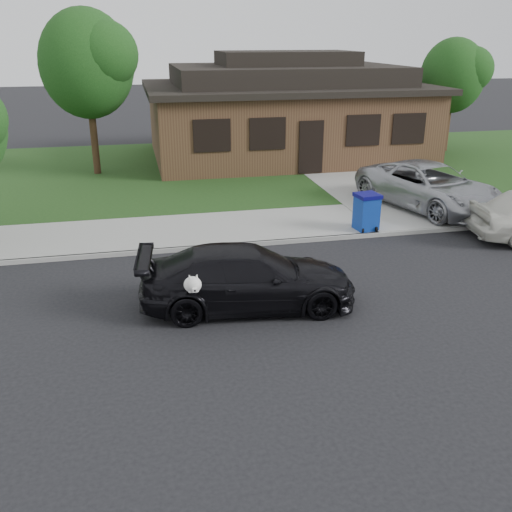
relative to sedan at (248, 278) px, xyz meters
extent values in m
plane|color=black|center=(0.88, 0.14, -0.66)|extent=(120.00, 120.00, 0.00)
cube|color=gray|center=(0.88, 5.14, -0.60)|extent=(60.00, 3.00, 0.12)
cube|color=gray|center=(0.88, 3.64, -0.60)|extent=(60.00, 0.12, 0.12)
cube|color=#193814|center=(0.88, 13.14, -0.60)|extent=(60.00, 13.00, 0.13)
cube|color=gray|center=(6.88, 10.14, -0.59)|extent=(4.50, 13.00, 0.14)
imported|color=black|center=(0.01, 0.00, 0.00)|extent=(4.72, 2.31, 1.32)
ellipsoid|color=white|center=(-1.23, -0.76, 0.30)|extent=(0.34, 0.40, 0.30)
sphere|color=white|center=(-1.23, -0.99, 0.40)|extent=(0.26, 0.26, 0.26)
cube|color=white|center=(-1.23, -1.12, 0.35)|extent=(0.09, 0.12, 0.08)
sphere|color=black|center=(-1.23, -1.18, 0.35)|extent=(0.04, 0.04, 0.04)
cone|color=white|center=(-1.30, -0.94, 0.53)|extent=(0.11, 0.11, 0.14)
cone|color=white|center=(-1.17, -0.94, 0.53)|extent=(0.11, 0.11, 0.14)
imported|color=#A2A4A9|center=(7.18, 5.62, 0.20)|extent=(3.81, 5.66, 1.44)
cube|color=navy|center=(4.35, 4.02, -0.06)|extent=(0.66, 0.66, 0.96)
cube|color=#080757|center=(4.35, 4.02, 0.47)|extent=(0.72, 0.72, 0.11)
cylinder|color=black|center=(4.14, 3.72, -0.47)|extent=(0.07, 0.16, 0.15)
cylinder|color=black|center=(4.56, 3.72, -0.47)|extent=(0.07, 0.16, 0.15)
cube|color=#422B1C|center=(4.88, 15.14, 0.97)|extent=(12.00, 8.00, 3.00)
cube|color=black|center=(4.88, 15.14, 2.59)|extent=(12.60, 8.60, 0.25)
cube|color=black|center=(4.88, 15.14, 3.12)|extent=(10.00, 6.50, 0.80)
cube|color=black|center=(4.88, 15.14, 3.82)|extent=(6.00, 3.50, 0.60)
cube|color=black|center=(4.88, 11.11, 0.57)|extent=(1.00, 0.06, 2.10)
cube|color=black|center=(0.88, 11.12, 1.17)|extent=(1.30, 0.05, 1.10)
cube|color=black|center=(3.08, 11.12, 1.17)|extent=(1.30, 0.05, 1.10)
cube|color=black|center=(7.08, 11.12, 1.17)|extent=(1.30, 0.05, 1.10)
cube|color=black|center=(9.08, 11.12, 1.17)|extent=(1.30, 0.05, 1.10)
cylinder|color=#332114|center=(-3.62, 13.14, 0.70)|extent=(0.28, 0.28, 2.48)
ellipsoid|color=#143811|center=(-3.62, 13.14, 3.74)|extent=(3.60, 3.60, 4.14)
sphere|color=#26591E|center=(-2.90, 12.60, 4.10)|extent=(2.52, 2.52, 2.52)
cylinder|color=#332114|center=(12.88, 14.64, 0.48)|extent=(0.28, 0.28, 2.03)
ellipsoid|color=#143811|center=(12.88, 14.64, 2.99)|extent=(3.00, 3.00, 3.45)
sphere|color=#26591E|center=(13.48, 14.19, 3.29)|extent=(2.10, 2.10, 2.10)
camera|label=1|loc=(-2.18, -10.82, 4.79)|focal=40.00mm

